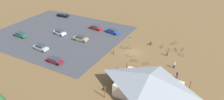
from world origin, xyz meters
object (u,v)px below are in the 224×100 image
object	(u,v)px
bicycle_orange_lone_west	(146,64)
visitor_near_lot	(177,75)
bicycle_purple_near_porch	(176,50)
visitor_at_bikes	(174,65)
car_silver_back_corner	(41,47)
bicycle_green_near_sign	(162,47)
car_tan_front_row	(81,38)
bicycle_yellow_front_row	(169,50)
bicycle_white_by_bin	(181,54)
car_blue_aisle_side	(112,31)
car_black_second_row	(63,15)
car_white_mid_lot	(60,32)
lot_sign	(130,39)
bicycle_red_edge_south	(114,53)
car_red_near_entry	(96,27)
bicycle_blue_yard_center	(183,49)
car_maroon_inner_stall	(55,60)
bicycle_black_yard_left	(134,60)
bicycle_silver_back_row	(122,47)
bicycle_yellow_yard_right	(130,55)
trash_bin	(151,44)
visitor_crossing_yard	(167,53)
car_green_far_end	(20,35)
bicycle_teal_yard_front	(128,48)
bicycle_red_trailside	(174,43)

from	to	relation	value
bicycle_orange_lone_west	visitor_near_lot	size ratio (longest dim) A/B	0.82
bicycle_purple_near_porch	visitor_near_lot	distance (m)	13.04
visitor_at_bikes	car_silver_back_corner	bearing A→B (deg)	13.80
bicycle_green_near_sign	car_tan_front_row	world-z (taller)	car_tan_front_row
bicycle_yellow_front_row	visitor_at_bikes	bearing A→B (deg)	113.52
bicycle_white_by_bin	visitor_near_lot	xyz separation A→B (m)	(-1.50, 10.64, 0.52)
car_blue_aisle_side	car_black_second_row	bearing A→B (deg)	-10.83
car_white_mid_lot	car_silver_back_corner	bearing A→B (deg)	102.49
lot_sign	bicycle_red_edge_south	bearing A→B (deg)	81.03
bicycle_yellow_front_row	car_red_near_entry	size ratio (longest dim) A/B	0.33
bicycle_green_near_sign	car_silver_back_corner	world-z (taller)	car_silver_back_corner
bicycle_blue_yard_center	car_maroon_inner_stall	world-z (taller)	car_maroon_inner_stall
car_black_second_row	car_maroon_inner_stall	distance (m)	34.71
car_black_second_row	car_red_near_entry	bearing A→B (deg)	165.89
car_blue_aisle_side	visitor_near_lot	world-z (taller)	visitor_near_lot
bicycle_black_yard_left	bicycle_green_near_sign	distance (m)	11.61
car_white_mid_lot	car_black_second_row	size ratio (longest dim) A/B	0.96
bicycle_black_yard_left	car_maroon_inner_stall	bearing A→B (deg)	29.97
car_black_second_row	car_maroon_inner_stall	bearing A→B (deg)	126.81
bicycle_green_near_sign	bicycle_purple_near_porch	bearing A→B (deg)	178.84
car_tan_front_row	bicycle_silver_back_row	bearing A→B (deg)	-173.46
bicycle_yellow_yard_right	bicycle_black_yard_left	bearing A→B (deg)	138.62
trash_bin	bicycle_white_by_bin	size ratio (longest dim) A/B	0.52
car_red_near_entry	car_maroon_inner_stall	xyz separation A→B (m)	(-2.54, 23.20, -0.02)
visitor_near_lot	visitor_crossing_yard	bearing A→B (deg)	-61.84
car_green_far_end	visitor_near_lot	distance (m)	49.04
car_red_near_entry	bicycle_yellow_yard_right	bearing A→B (deg)	147.53
trash_bin	bicycle_yellow_yard_right	size ratio (longest dim) A/B	0.51
bicycle_purple_near_porch	car_tan_front_row	size ratio (longest dim) A/B	0.32
visitor_near_lot	car_tan_front_row	bearing A→B (deg)	-9.92
bicycle_yellow_front_row	bicycle_black_yard_left	xyz separation A→B (m)	(6.37, 9.75, -0.01)
bicycle_purple_near_porch	bicycle_black_yard_left	xyz separation A→B (m)	(7.95, 10.80, -0.04)
bicycle_yellow_front_row	car_red_near_entry	distance (m)	26.53
bicycle_yellow_yard_right	bicycle_orange_lone_west	bearing A→B (deg)	161.66
bicycle_orange_lone_west	car_red_near_entry	xyz separation A→B (m)	(23.13, -13.15, 0.36)
bicycle_black_yard_left	bicycle_orange_lone_west	world-z (taller)	bicycle_orange_lone_west
car_green_far_end	visitor_crossing_yard	world-z (taller)	visitor_crossing_yard
bicycle_yellow_front_row	visitor_crossing_yard	xyz separation A→B (m)	(-0.22, 2.67, 0.50)
bicycle_black_yard_left	car_red_near_entry	size ratio (longest dim) A/B	0.34
bicycle_yellow_yard_right	car_maroon_inner_stall	size ratio (longest dim) A/B	0.39
bicycle_yellow_yard_right	car_blue_aisle_side	xyz separation A→B (m)	(11.38, -11.28, 0.38)
car_black_second_row	bicycle_teal_yard_front	bearing A→B (deg)	160.40
lot_sign	bicycle_white_by_bin	distance (m)	15.10
bicycle_yellow_front_row	bicycle_silver_back_row	distance (m)	13.06
bicycle_green_near_sign	bicycle_teal_yard_front	size ratio (longest dim) A/B	1.15
bicycle_blue_yard_center	visitor_crossing_yard	size ratio (longest dim) A/B	1.01
bicycle_yellow_front_row	visitor_at_bikes	world-z (taller)	visitor_at_bikes
car_maroon_inner_stall	bicycle_red_trailside	bearing A→B (deg)	-134.12
trash_bin	bicycle_green_near_sign	xyz separation A→B (m)	(-3.47, 0.18, -0.09)
bicycle_green_near_sign	visitor_near_lot	world-z (taller)	visitor_near_lot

